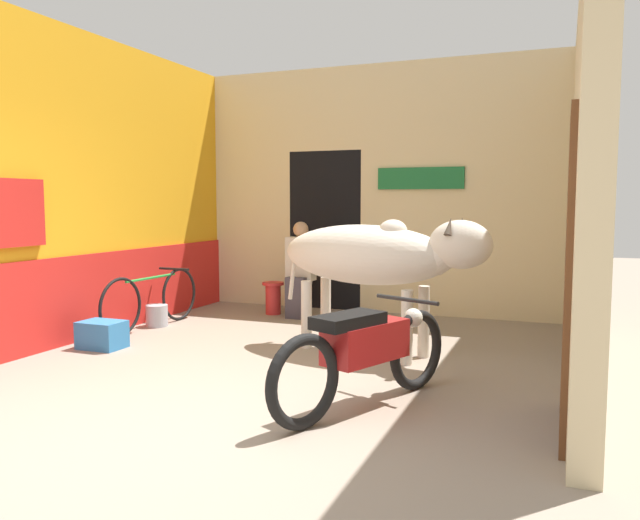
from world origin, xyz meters
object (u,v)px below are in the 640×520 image
object	(u,v)px
bicycle	(152,299)
shopkeeper_seated	(300,267)
cow	(376,256)
motorcycle_near	(366,350)
crate	(102,335)
plastic_stool	(273,297)
bucket	(157,316)

from	to	relation	value
bicycle	shopkeeper_seated	xyz separation A→B (m)	(1.35, 1.29, 0.31)
cow	bicycle	xyz separation A→B (m)	(-2.84, 0.28, -0.63)
motorcycle_near	crate	world-z (taller)	motorcycle_near
bicycle	plastic_stool	world-z (taller)	bicycle
cow	bicycle	world-z (taller)	cow
motorcycle_near	plastic_stool	size ratio (longest dim) A/B	4.11
bicycle	shopkeeper_seated	size ratio (longest dim) A/B	1.39
shopkeeper_seated	plastic_stool	xyz separation A→B (m)	(-0.41, 0.06, -0.42)
shopkeeper_seated	crate	world-z (taller)	shopkeeper_seated
motorcycle_near	bucket	size ratio (longest dim) A/B	6.78
shopkeeper_seated	bucket	distance (m)	1.88
bicycle	plastic_stool	size ratio (longest dim) A/B	4.03
motorcycle_near	plastic_stool	world-z (taller)	motorcycle_near
crate	cow	bearing A→B (deg)	16.19
shopkeeper_seated	crate	xyz separation A→B (m)	(-1.20, -2.34, -0.51)
cow	shopkeeper_seated	distance (m)	2.18
cow	shopkeeper_seated	bearing A→B (deg)	133.46
crate	bucket	bearing A→B (deg)	98.14
shopkeeper_seated	bucket	xyz separation A→B (m)	(-1.36, -1.19, -0.52)
cow	shopkeeper_seated	xyz separation A→B (m)	(-1.48, 1.56, -0.32)
cow	motorcycle_near	bearing A→B (deg)	-76.23
bicycle	plastic_stool	xyz separation A→B (m)	(0.94, 1.35, -0.11)
shopkeeper_seated	plastic_stool	world-z (taller)	shopkeeper_seated
shopkeeper_seated	motorcycle_near	bearing A→B (deg)	-59.18
bicycle	crate	world-z (taller)	bicycle
motorcycle_near	shopkeeper_seated	bearing A→B (deg)	120.82
plastic_stool	bucket	world-z (taller)	plastic_stool
bucket	bicycle	bearing A→B (deg)	-85.34
motorcycle_near	crate	bearing A→B (deg)	165.64
motorcycle_near	shopkeeper_seated	size ratio (longest dim) A/B	1.42
motorcycle_near	bicycle	bearing A→B (deg)	150.26
bicycle	plastic_stool	distance (m)	1.65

